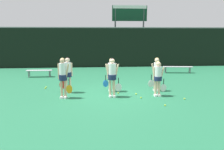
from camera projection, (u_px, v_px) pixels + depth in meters
The scene contains 18 objects.
ground_plane at pixel (112, 94), 10.41m from camera, with size 140.00×140.00×0.00m, color #216642.
fence_windscreen at pixel (104, 47), 18.62m from camera, with size 60.00×0.08×3.39m.
scoreboard at pixel (130, 19), 20.14m from camera, with size 3.23×0.15×5.38m.
bench_courtside at pixel (39, 71), 14.47m from camera, with size 1.67×0.39×0.46m.
bench_far at pixel (178, 67), 15.98m from camera, with size 2.17×0.62×0.47m.
player_0 at pixel (63, 75), 9.54m from camera, with size 0.61×0.34×1.81m.
player_1 at pixel (112, 74), 9.73m from camera, with size 0.67×0.38×1.78m.
player_2 at pixel (158, 76), 9.90m from camera, with size 0.66×0.38×1.61m.
player_3 at pixel (68, 72), 10.48m from camera, with size 0.65×0.35×1.73m.
player_4 at pixel (111, 72), 10.70m from camera, with size 0.67×0.40×1.67m.
player_5 at pixel (156, 72), 10.79m from camera, with size 0.63×0.33×1.68m.
tennis_ball_0 at pixel (165, 105), 8.68m from camera, with size 0.07×0.07×0.07m, color #CCE033.
tennis_ball_1 at pixel (46, 87), 11.66m from camera, with size 0.07×0.07×0.07m, color #CCE033.
tennis_ball_2 at pixel (118, 93), 10.47m from camera, with size 0.07×0.07×0.07m, color #CCE033.
tennis_ball_3 at pixel (45, 88), 11.40m from camera, with size 0.07×0.07×0.07m, color #CCE033.
tennis_ball_4 at pixel (185, 99), 9.55m from camera, with size 0.07×0.07×0.07m, color #CCE033.
tennis_ball_5 at pixel (141, 98), 9.70m from camera, with size 0.07×0.07×0.07m, color #CCE033.
tennis_ball_6 at pixel (136, 94), 10.29m from camera, with size 0.07×0.07×0.07m, color #CCE033.
Camera 1 is at (-0.81, -10.03, 2.83)m, focal length 35.00 mm.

